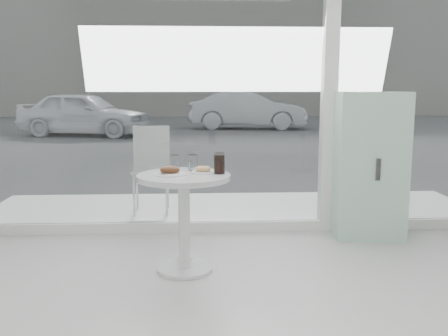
{
  "coord_description": "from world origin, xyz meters",
  "views": [
    {
      "loc": [
        -0.38,
        -1.88,
        1.42
      ],
      "look_at": [
        -0.2,
        1.7,
        0.85
      ],
      "focal_mm": 40.0,
      "sensor_mm": 36.0,
      "label": 1
    }
  ],
  "objects": [
    {
      "name": "car_silver",
      "position": [
        1.4,
        15.82,
        0.67
      ],
      "size": [
        4.24,
        1.96,
        1.35
      ],
      "primitive_type": "imported",
      "rotation": [
        0.0,
        0.0,
        1.44
      ],
      "color": "#9C9FA3",
      "rests_on": "street"
    },
    {
      "name": "street",
      "position": [
        0.0,
        16.0,
        -0.0
      ],
      "size": [
        40.0,
        24.0,
        0.0
      ],
      "primitive_type": "cube",
      "color": "#353535",
      "rests_on": "ground"
    },
    {
      "name": "water_tumbler_a",
      "position": [
        -0.58,
        2.06,
        0.83
      ],
      "size": [
        0.08,
        0.08,
        0.13
      ],
      "color": "white",
      "rests_on": "main_table"
    },
    {
      "name": "plate_donut",
      "position": [
        -0.35,
        1.96,
        0.79
      ],
      "size": [
        0.2,
        0.2,
        0.05
      ],
      "color": "white",
      "rests_on": "main_table"
    },
    {
      "name": "far_building",
      "position": [
        0.0,
        25.0,
        4.0
      ],
      "size": [
        40.0,
        2.0,
        8.0
      ],
      "primitive_type": "cube",
      "color": "gray",
      "rests_on": "ground"
    },
    {
      "name": "plate_fritter",
      "position": [
        -0.6,
        1.88,
        0.8
      ],
      "size": [
        0.25,
        0.25,
        0.07
      ],
      "color": "white",
      "rests_on": "main_table"
    },
    {
      "name": "main_table",
      "position": [
        -0.5,
        1.9,
        0.55
      ],
      "size": [
        0.72,
        0.72,
        0.77
      ],
      "color": "silver",
      "rests_on": "ground"
    },
    {
      "name": "water_tumbler_b",
      "position": [
        -0.43,
        2.1,
        0.83
      ],
      "size": [
        0.08,
        0.08,
        0.13
      ],
      "color": "white",
      "rests_on": "main_table"
    },
    {
      "name": "patio_chair",
      "position": [
        -0.92,
        3.7,
        0.59
      ],
      "size": [
        0.42,
        0.42,
        0.95
      ],
      "rotation": [
        0.0,
        0.0,
        0.03
      ],
      "color": "silver",
      "rests_on": "patio_deck"
    },
    {
      "name": "car_white",
      "position": [
        -3.83,
        13.46,
        0.67
      ],
      "size": [
        4.23,
        2.54,
        1.35
      ],
      "primitive_type": "imported",
      "rotation": [
        0.0,
        0.0,
        1.32
      ],
      "color": "white",
      "rests_on": "street"
    },
    {
      "name": "cola_glass",
      "position": [
        -0.22,
        1.93,
        0.85
      ],
      "size": [
        0.08,
        0.08,
        0.16
      ],
      "color": "white",
      "rests_on": "main_table"
    },
    {
      "name": "mint_cabinet",
      "position": [
        1.25,
        2.74,
        0.7
      ],
      "size": [
        0.67,
        0.48,
        1.39
      ],
      "rotation": [
        0.0,
        0.0,
        -0.08
      ],
      "color": "#99C4AC",
      "rests_on": "ground"
    },
    {
      "name": "storefront",
      "position": [
        0.07,
        3.0,
        1.71
      ],
      "size": [
        5.0,
        0.14,
        3.0
      ],
      "color": "silver",
      "rests_on": "ground"
    },
    {
      "name": "patio_deck",
      "position": [
        0.0,
        3.8,
        0.03
      ],
      "size": [
        5.6,
        1.6,
        0.05
      ],
      "primitive_type": "cube",
      "color": "white",
      "rests_on": "ground"
    }
  ]
}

